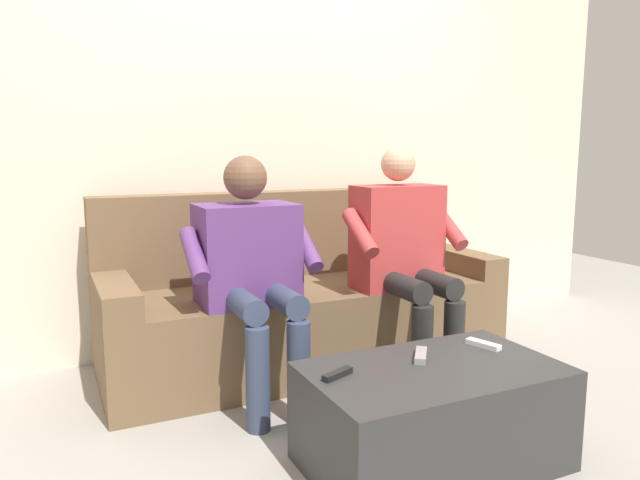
{
  "coord_description": "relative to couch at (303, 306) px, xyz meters",
  "views": [
    {
      "loc": [
        1.22,
        2.69,
        1.14
      ],
      "look_at": [
        0.0,
        0.09,
        0.69
      ],
      "focal_mm": 33.27,
      "sensor_mm": 36.0,
      "label": 1
    }
  ],
  "objects": [
    {
      "name": "person_right_seated",
      "position": [
        0.39,
        0.33,
        0.32
      ],
      "size": [
        0.59,
        0.58,
        1.11
      ],
      "color": "#5B3370",
      "rests_on": "ground"
    },
    {
      "name": "coffee_table",
      "position": [
        0.0,
        1.17,
        -0.12
      ],
      "size": [
        0.91,
        0.54,
        0.37
      ],
      "color": "#2D2D2D",
      "rests_on": "ground"
    },
    {
      "name": "remote_white",
      "position": [
        -0.3,
        1.08,
        0.07
      ],
      "size": [
        0.08,
        0.15,
        0.02
      ],
      "primitive_type": "cube",
      "rotation": [
        0.0,
        0.0,
        5.01
      ],
      "color": "white",
      "rests_on": "coffee_table"
    },
    {
      "name": "person_left_seated",
      "position": [
        -0.39,
        0.36,
        0.34
      ],
      "size": [
        0.59,
        0.53,
        1.15
      ],
      "color": "#B23838",
      "rests_on": "ground"
    },
    {
      "name": "remote_gray",
      "position": [
        -0.01,
        1.08,
        0.07
      ],
      "size": [
        0.12,
        0.14,
        0.02
      ],
      "primitive_type": "cube",
      "rotation": [
        0.0,
        0.0,
        0.92
      ],
      "color": "gray",
      "rests_on": "coffee_table"
    },
    {
      "name": "back_wall",
      "position": [
        0.0,
        -0.46,
        0.92
      ],
      "size": [
        4.91,
        0.06,
        2.46
      ],
      "primitive_type": "cube",
      "color": "beige",
      "rests_on": "ground"
    },
    {
      "name": "remote_black",
      "position": [
        0.35,
        1.11,
        0.07
      ],
      "size": [
        0.13,
        0.08,
        0.02
      ],
      "primitive_type": "cube",
      "rotation": [
        0.0,
        0.0,
        0.39
      ],
      "color": "black",
      "rests_on": "coffee_table"
    },
    {
      "name": "couch",
      "position": [
        0.0,
        0.0,
        0.0
      ],
      "size": [
        2.08,
        0.73,
        0.9
      ],
      "color": "brown",
      "rests_on": "ground"
    },
    {
      "name": "ground_plane",
      "position": [
        0.0,
        0.73,
        -0.31
      ],
      "size": [
        8.0,
        8.0,
        0.0
      ],
      "primitive_type": "plane",
      "color": "gray"
    }
  ]
}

